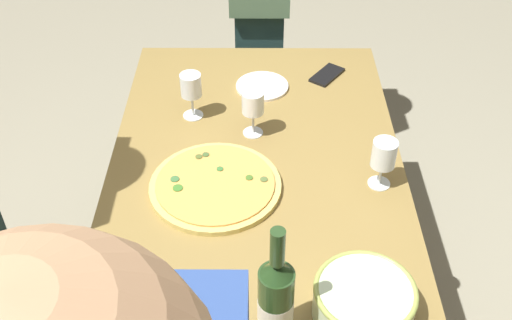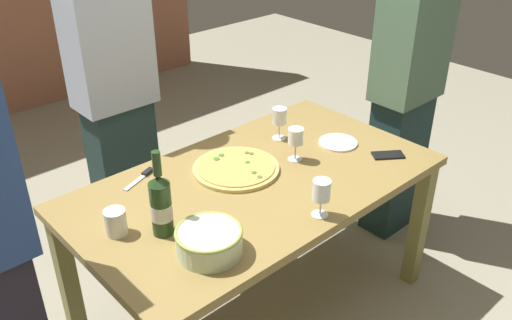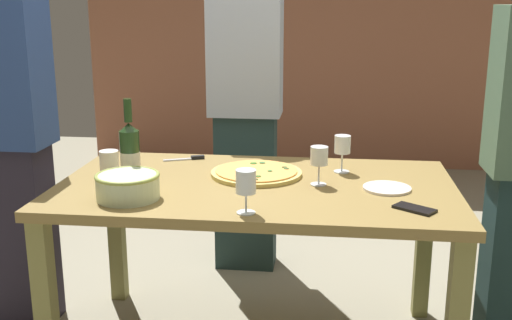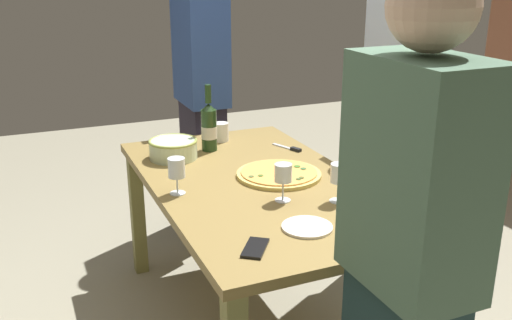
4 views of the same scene
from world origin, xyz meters
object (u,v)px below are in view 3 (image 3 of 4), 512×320
Objects in this scene: dining_table at (256,205)px; side_plate at (387,188)px; wine_glass_far_left at (319,158)px; serving_bowl at (128,185)px; wine_glass_near_pizza at (246,183)px; wine_glass_by_bottle at (342,146)px; person_guest_right at (246,107)px; pizza_knife at (190,158)px; cell_phone at (414,209)px; pizza at (256,173)px; wine_bottle at (130,152)px; person_guest_left at (2,139)px; cup_amber at (109,162)px.

side_plate is (0.52, -0.02, 0.10)m from dining_table.
serving_bowl is at bearing -159.52° from wine_glass_far_left.
wine_glass_near_pizza is 0.67m from wine_glass_by_bottle.
person_guest_right is at bearing 127.19° from wine_glass_by_bottle.
pizza_knife is (-0.87, 0.37, 0.00)m from side_plate.
cell_phone reaches higher than dining_table.
wine_glass_by_bottle is 0.86× the size of side_plate.
pizza is 0.49m from wine_glass_near_pizza.
wine_glass_by_bottle is at bearing 31.55° from dining_table.
wine_bottle is 0.19× the size of person_guest_right.
wine_bottle is at bearing 148.35° from wine_glass_near_pizza.
serving_bowl is 1.28× the size of side_plate.
side_plate is 0.11× the size of person_guest_right.
person_guest_right is (-0.15, 0.76, 0.15)m from pizza.
person_guest_left is (-1.13, 0.01, 0.12)m from pizza.
cup_amber reaches higher than side_plate.
wine_bottle is (-0.05, 0.21, 0.07)m from serving_bowl.
cup_amber is (-0.13, 0.11, -0.08)m from wine_bottle.
wine_glass_near_pizza is (0.51, -0.32, -0.02)m from wine_bottle.
wine_glass_far_left is 0.70m from pizza_knife.
cup_amber reaches higher than serving_bowl.
serving_bowl is 0.75m from wine_glass_far_left.
dining_table is 9.92× the size of wine_glass_by_bottle.
cup_amber is at bearing -175.29° from pizza.
side_plate is 1.67m from person_guest_left.
wine_glass_by_bottle reaches higher than wine_glass_far_left.
wine_bottle reaches higher than wine_glass_far_left.
person_guest_right is (-0.41, 0.87, 0.05)m from wine_glass_far_left.
cell_phone is (0.25, -0.47, -0.11)m from wine_glass_by_bottle.
person_guest_left reaches higher than serving_bowl.
side_plate is 0.25m from cell_phone.
person_guest_right reaches higher than pizza.
wine_glass_near_pizza is at bearing -2.61° from person_guest_right.
side_plate is at bearing -2.21° from dining_table.
person_guest_left is (-0.50, 0.06, 0.08)m from cup_amber.
wine_glass_by_bottle is 1.00m from cup_amber.
dining_table is 0.66m from cup_amber.
dining_table is 8.51× the size of side_plate.
person_guest_left reaches higher than cup_amber.
person_guest_left is at bearing 175.05° from side_plate.
dining_table is at bearing -148.45° from wine_glass_by_bottle.
wine_glass_near_pizza is 0.09× the size of person_guest_right.
pizza is at bearing 94.28° from cell_phone.
person_guest_right is at bearing 59.77° from cup_amber.
side_plate reaches higher than dining_table.
wine_bottle is 3.41× the size of cup_amber.
person_guest_right is (0.29, 1.14, 0.11)m from serving_bowl.
dining_table is 4.66× the size of wine_bottle.
wine_glass_by_bottle is at bearing 63.98° from cell_phone.
pizza is 0.79m from person_guest_right.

